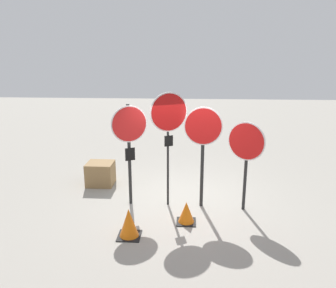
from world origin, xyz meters
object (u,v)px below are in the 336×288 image
(stop_sign_1, at_px, (169,120))
(storage_crate, at_px, (100,174))
(stop_sign_3, at_px, (246,148))
(traffic_cone_0, at_px, (186,212))
(traffic_cone_1, at_px, (129,223))
(stop_sign_0, at_px, (129,135))
(stop_sign_2, at_px, (203,137))

(stop_sign_1, distance_m, storage_crate, 2.98)
(stop_sign_3, distance_m, storage_crate, 4.21)
(traffic_cone_0, bearing_deg, stop_sign_1, 117.89)
(traffic_cone_0, distance_m, traffic_cone_1, 1.33)
(stop_sign_0, bearing_deg, stop_sign_1, -27.60)
(stop_sign_0, xyz_separation_m, stop_sign_1, (0.93, -0.01, 0.36))
(stop_sign_0, xyz_separation_m, traffic_cone_0, (1.37, -0.84, -1.54))
(stop_sign_0, relative_size, stop_sign_2, 1.01)
(stop_sign_0, bearing_deg, stop_sign_2, -28.44)
(stop_sign_0, distance_m, traffic_cone_0, 2.22)
(stop_sign_2, bearing_deg, traffic_cone_0, -109.84)
(stop_sign_0, xyz_separation_m, storage_crate, (-1.09, 1.21, -1.45))
(stop_sign_2, relative_size, stop_sign_3, 1.15)
(stop_sign_1, height_order, stop_sign_2, stop_sign_1)
(storage_crate, bearing_deg, stop_sign_1, -31.13)
(traffic_cone_1, bearing_deg, storage_crate, 115.73)
(stop_sign_3, bearing_deg, stop_sign_0, -149.79)
(stop_sign_2, height_order, storage_crate, stop_sign_2)
(stop_sign_2, bearing_deg, stop_sign_1, -178.16)
(stop_sign_1, distance_m, stop_sign_3, 1.88)
(stop_sign_1, xyz_separation_m, stop_sign_3, (1.78, -0.14, -0.59))
(stop_sign_2, bearing_deg, stop_sign_0, -177.17)
(stop_sign_1, relative_size, storage_crate, 3.76)
(stop_sign_1, height_order, traffic_cone_0, stop_sign_1)
(stop_sign_3, height_order, traffic_cone_1, stop_sign_3)
(stop_sign_0, bearing_deg, traffic_cone_0, -58.71)
(stop_sign_1, height_order, stop_sign_3, stop_sign_1)
(stop_sign_1, height_order, storage_crate, stop_sign_1)
(stop_sign_0, height_order, traffic_cone_1, stop_sign_0)
(stop_sign_3, relative_size, storage_crate, 2.91)
(traffic_cone_1, bearing_deg, stop_sign_1, 64.13)
(stop_sign_1, distance_m, traffic_cone_0, 2.12)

